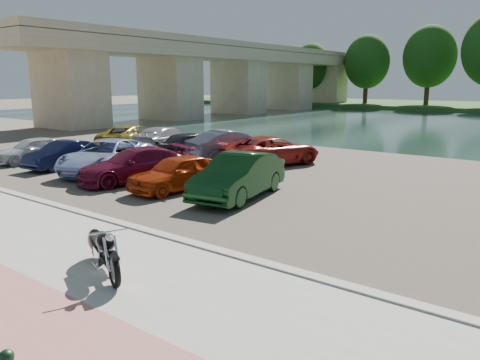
# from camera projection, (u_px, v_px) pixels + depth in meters

# --- Properties ---
(ground) EXTENTS (200.00, 200.00, 0.00)m
(ground) POSITION_uv_depth(u_px,v_px,m) (95.00, 261.00, 10.63)
(ground) COLOR #595447
(ground) RESTS_ON ground
(promenade) EXTENTS (60.00, 6.00, 0.10)m
(promenade) POSITION_uv_depth(u_px,v_px,m) (54.00, 273.00, 9.84)
(promenade) COLOR #9E9C94
(promenade) RESTS_ON ground
(kerb) EXTENTS (60.00, 0.30, 0.14)m
(kerb) POSITION_uv_depth(u_px,v_px,m) (160.00, 235.00, 12.17)
(kerb) COLOR #9E9C94
(kerb) RESTS_ON ground
(parking_lot) EXTENTS (60.00, 18.00, 0.04)m
(parking_lot) POSITION_uv_depth(u_px,v_px,m) (321.00, 180.00, 19.20)
(parking_lot) COLOR #433E36
(parking_lot) RESTS_ON ground
(river) EXTENTS (120.00, 40.00, 0.00)m
(river) POSITION_uv_depth(u_px,v_px,m) (473.00, 127.00, 41.80)
(river) COLOR #1A302B
(river) RESTS_ON ground
(bridge) EXTENTS (7.00, 56.00, 8.55)m
(bridge) POSITION_uv_depth(u_px,v_px,m) (234.00, 69.00, 58.02)
(bridge) COLOR tan
(bridge) RESTS_ON ground
(motorcycle) EXTENTS (2.20, 1.17, 1.05)m
(motorcycle) POSITION_uv_depth(u_px,v_px,m) (102.00, 248.00, 9.83)
(motorcycle) COLOR black
(motorcycle) RESTS_ON promenade
(car_0) EXTENTS (1.90, 3.86, 1.27)m
(car_0) POSITION_uv_depth(u_px,v_px,m) (33.00, 150.00, 23.30)
(car_0) COLOR silver
(car_0) RESTS_ON parking_lot
(car_1) EXTENTS (1.73, 3.90, 1.24)m
(car_1) POSITION_uv_depth(u_px,v_px,m) (64.00, 154.00, 21.86)
(car_1) COLOR #12173A
(car_1) RESTS_ON parking_lot
(car_2) EXTENTS (4.08, 5.73, 1.45)m
(car_2) POSITION_uv_depth(u_px,v_px,m) (107.00, 156.00, 20.67)
(car_2) COLOR #90A1D1
(car_2) RESTS_ON parking_lot
(car_3) EXTENTS (3.09, 5.00, 1.35)m
(car_3) POSITION_uv_depth(u_px,v_px,m) (135.00, 165.00, 18.75)
(car_3) COLOR #5B0D27
(car_3) RESTS_ON parking_lot
(car_4) EXTENTS (1.99, 4.01, 1.31)m
(car_4) POSITION_uv_depth(u_px,v_px,m) (177.00, 173.00, 17.30)
(car_4) COLOR #AA310B
(car_4) RESTS_ON parking_lot
(car_5) EXTENTS (2.37, 4.81, 1.52)m
(car_5) POSITION_uv_depth(u_px,v_px,m) (239.00, 176.00, 16.17)
(car_5) COLOR #0E3614
(car_5) RESTS_ON parking_lot
(car_6) EXTENTS (3.93, 5.57, 1.41)m
(car_6) POSITION_uv_depth(u_px,v_px,m) (132.00, 136.00, 28.37)
(car_6) COLOR olive
(car_6) RESTS_ON parking_lot
(car_7) EXTENTS (3.21, 5.29, 1.44)m
(car_7) POSITION_uv_depth(u_px,v_px,m) (165.00, 139.00, 26.94)
(car_7) COLOR #999BA2
(car_7) RESTS_ON parking_lot
(car_8) EXTENTS (2.06, 4.20, 1.38)m
(car_8) POSITION_uv_depth(u_px,v_px,m) (192.00, 144.00, 24.94)
(car_8) COLOR black
(car_8) RESTS_ON parking_lot
(car_9) EXTENTS (3.09, 4.89, 1.52)m
(car_9) POSITION_uv_depth(u_px,v_px,m) (232.00, 145.00, 24.04)
(car_9) COLOR slate
(car_9) RESTS_ON parking_lot
(car_10) EXTENTS (3.71, 5.47, 1.39)m
(car_10) POSITION_uv_depth(u_px,v_px,m) (272.00, 151.00, 22.53)
(car_10) COLOR maroon
(car_10) RESTS_ON parking_lot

